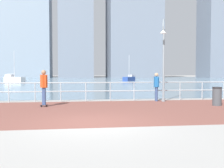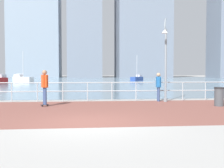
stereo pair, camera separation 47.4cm
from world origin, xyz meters
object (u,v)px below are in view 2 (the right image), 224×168
at_px(skateboarder, 45,84).
at_px(sailboat_yellow, 137,78).
at_px(lamppost, 165,56).
at_px(sailboat_gray, 23,79).
at_px(bystander, 158,85).
at_px(trash_bin, 219,97).

distance_m(skateboarder, sailboat_yellow, 41.83).
height_order(lamppost, sailboat_gray, sailboat_gray).
bearing_deg(sailboat_yellow, bystander, -99.10).
distance_m(lamppost, trash_bin, 3.58).
relative_size(bystander, trash_bin, 1.75).
xyz_separation_m(skateboarder, trash_bin, (8.47, -0.69, -0.60)).
height_order(skateboarder, bystander, skateboarder).
bearing_deg(bystander, lamppost, -57.40).
bearing_deg(skateboarder, bystander, 15.76).
relative_size(trash_bin, sailboat_yellow, 0.18).
bearing_deg(sailboat_gray, trash_bin, -64.04).
height_order(lamppost, sailboat_yellow, sailboat_yellow).
xyz_separation_m(lamppost, sailboat_yellow, (5.86, 38.69, -2.08)).
bearing_deg(sailboat_yellow, trash_bin, -95.28).
bearing_deg(bystander, sailboat_yellow, 80.90).
bearing_deg(skateboarder, trash_bin, -4.63).
bearing_deg(trash_bin, sailboat_gray, 115.96).
bearing_deg(lamppost, trash_bin, -43.52).
height_order(skateboarder, sailboat_yellow, sailboat_yellow).
xyz_separation_m(sailboat_gray, sailboat_yellow, (22.11, 3.01, -0.03)).
xyz_separation_m(bystander, sailboat_yellow, (6.13, 38.28, -0.46)).
bearing_deg(skateboarder, sailboat_yellow, 73.00).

